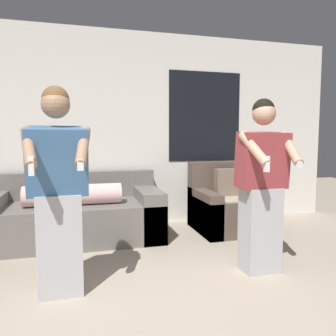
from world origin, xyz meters
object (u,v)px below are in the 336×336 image
Objects in this scene: armchair at (228,207)px; person_right at (262,187)px; couch at (74,215)px; person_left at (58,193)px.

armchair is 1.47m from person_right.
couch is 2.00m from armchair.
person_left is at bearing -147.04° from armchair.
armchair is 0.56× the size of person_left.
person_right reaches higher than armchair.
armchair is 2.53m from person_left.
person_right is at bearing -40.40° from couch.
couch is at bearing 86.77° from person_left.
couch is 1.31× the size of person_right.
person_right is (-0.32, -1.35, 0.48)m from armchair.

